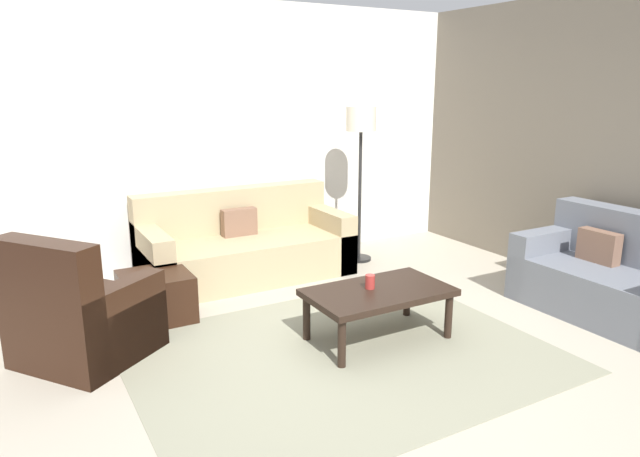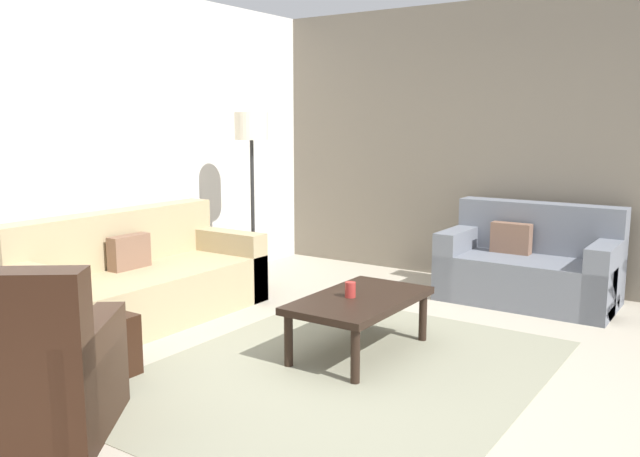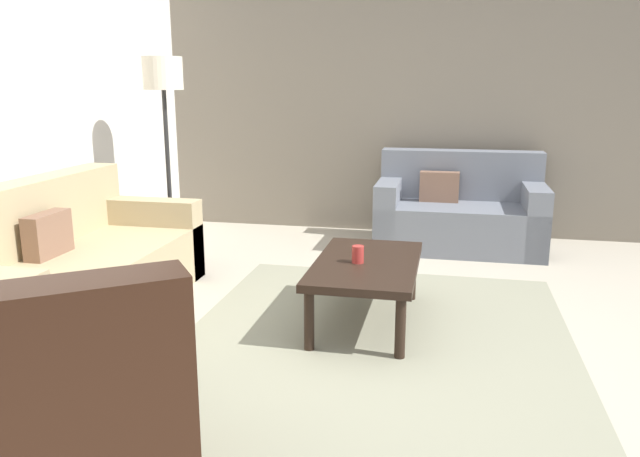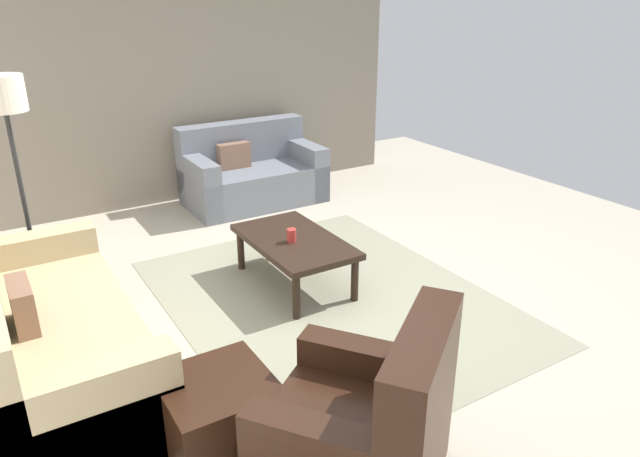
{
  "view_description": "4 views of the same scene",
  "coord_description": "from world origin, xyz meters",
  "px_view_note": "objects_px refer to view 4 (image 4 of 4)",
  "views": [
    {
      "loc": [
        -2.04,
        -3.28,
        1.94
      ],
      "look_at": [
        0.0,
        0.33,
        0.89
      ],
      "focal_mm": 32.1,
      "sensor_mm": 36.0,
      "label": 1
    },
    {
      "loc": [
        -3.45,
        -2.16,
        1.63
      ],
      "look_at": [
        0.33,
        0.4,
        0.88
      ],
      "focal_mm": 36.76,
      "sensor_mm": 36.0,
      "label": 2
    },
    {
      "loc": [
        -3.31,
        -0.39,
        1.51
      ],
      "look_at": [
        0.19,
        0.36,
        0.65
      ],
      "focal_mm": 34.46,
      "sensor_mm": 36.0,
      "label": 3
    },
    {
      "loc": [
        -3.42,
        2.2,
        2.28
      ],
      "look_at": [
        -0.04,
        0.12,
        0.65
      ],
      "focal_mm": 32.98,
      "sensor_mm": 36.0,
      "label": 4
    }
  ],
  "objects_px": {
    "coffee_table": "(294,244)",
    "ottoman": "(219,413)",
    "lamp_standing": "(7,117)",
    "couch_loveseat": "(250,175)",
    "couch_main": "(36,341)",
    "cup": "(292,235)",
    "armchair_leather": "(369,438)"
  },
  "relations": [
    {
      "from": "couch_loveseat",
      "to": "ottoman",
      "type": "height_order",
      "value": "couch_loveseat"
    },
    {
      "from": "couch_loveseat",
      "to": "lamp_standing",
      "type": "distance_m",
      "value": 2.85
    },
    {
      "from": "couch_loveseat",
      "to": "ottoman",
      "type": "xyz_separation_m",
      "value": [
        -3.48,
        1.83,
        -0.1
      ]
    },
    {
      "from": "coffee_table",
      "to": "cup",
      "type": "xyz_separation_m",
      "value": [
        -0.05,
        0.05,
        0.11
      ]
    },
    {
      "from": "ottoman",
      "to": "couch_main",
      "type": "bearing_deg",
      "value": 34.08
    },
    {
      "from": "couch_loveseat",
      "to": "couch_main",
      "type": "bearing_deg",
      "value": 133.02
    },
    {
      "from": "couch_loveseat",
      "to": "coffee_table",
      "type": "bearing_deg",
      "value": 164.2
    },
    {
      "from": "couch_loveseat",
      "to": "coffee_table",
      "type": "distance_m",
      "value": 2.16
    },
    {
      "from": "armchair_leather",
      "to": "cup",
      "type": "xyz_separation_m",
      "value": [
        2.02,
        -0.7,
        0.16
      ]
    },
    {
      "from": "armchair_leather",
      "to": "cup",
      "type": "relative_size",
      "value": 10.33
    },
    {
      "from": "couch_loveseat",
      "to": "armchair_leather",
      "type": "bearing_deg",
      "value": 162.07
    },
    {
      "from": "coffee_table",
      "to": "cup",
      "type": "relative_size",
      "value": 10.15
    },
    {
      "from": "lamp_standing",
      "to": "coffee_table",
      "type": "bearing_deg",
      "value": -119.26
    },
    {
      "from": "coffee_table",
      "to": "cup",
      "type": "bearing_deg",
      "value": 133.7
    },
    {
      "from": "coffee_table",
      "to": "cup",
      "type": "height_order",
      "value": "cup"
    },
    {
      "from": "ottoman",
      "to": "lamp_standing",
      "type": "relative_size",
      "value": 0.33
    },
    {
      "from": "cup",
      "to": "armchair_leather",
      "type": "bearing_deg",
      "value": 160.78
    },
    {
      "from": "coffee_table",
      "to": "lamp_standing",
      "type": "relative_size",
      "value": 0.64
    },
    {
      "from": "couch_loveseat",
      "to": "armchair_leather",
      "type": "distance_m",
      "value": 4.36
    },
    {
      "from": "couch_loveseat",
      "to": "lamp_standing",
      "type": "bearing_deg",
      "value": 113.84
    },
    {
      "from": "couch_main",
      "to": "coffee_table",
      "type": "distance_m",
      "value": 2.01
    },
    {
      "from": "armchair_leather",
      "to": "coffee_table",
      "type": "relative_size",
      "value": 1.02
    },
    {
      "from": "ottoman",
      "to": "lamp_standing",
      "type": "bearing_deg",
      "value": 13.16
    },
    {
      "from": "couch_main",
      "to": "coffee_table",
      "type": "xyz_separation_m",
      "value": [
        0.32,
        -1.98,
        0.06
      ]
    },
    {
      "from": "coffee_table",
      "to": "ottoman",
      "type": "bearing_deg",
      "value": 138.37
    },
    {
      "from": "couch_main",
      "to": "ottoman",
      "type": "xyz_separation_m",
      "value": [
        -1.08,
        -0.73,
        -0.1
      ]
    },
    {
      "from": "armchair_leather",
      "to": "ottoman",
      "type": "distance_m",
      "value": 0.83
    },
    {
      "from": "armchair_leather",
      "to": "coffee_table",
      "type": "xyz_separation_m",
      "value": [
        2.07,
        -0.75,
        0.05
      ]
    },
    {
      "from": "couch_loveseat",
      "to": "coffee_table",
      "type": "xyz_separation_m",
      "value": [
        -2.08,
        0.59,
        0.06
      ]
    },
    {
      "from": "couch_main",
      "to": "couch_loveseat",
      "type": "relative_size",
      "value": 1.4
    },
    {
      "from": "couch_main",
      "to": "cup",
      "type": "distance_m",
      "value": 1.96
    },
    {
      "from": "couch_loveseat",
      "to": "cup",
      "type": "bearing_deg",
      "value": 163.31
    }
  ]
}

